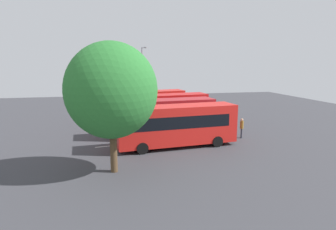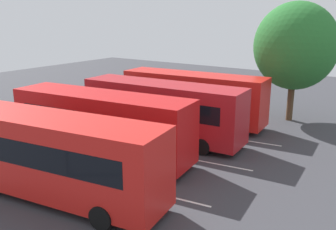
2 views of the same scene
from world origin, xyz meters
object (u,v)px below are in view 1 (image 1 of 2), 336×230
pedestrian (242,126)px  depot_tree (111,91)px  bus_center_right (163,109)px  bus_far_right (145,104)px  bus_far_left (177,124)px  bus_center_left (163,116)px  street_lamp (143,76)px

pedestrian → depot_tree: size_ratio=0.22×
bus_center_right → bus_far_right: bearing=102.0°
bus_far_left → depot_tree: (-5.27, -4.53, 3.31)m
bus_center_left → depot_tree: size_ratio=1.23×
street_lamp → depot_tree: (-4.65, -21.06, 0.09)m
bus_far_left → bus_center_right: bearing=81.2°
bus_center_right → pedestrian: size_ratio=5.54×
bus_center_right → pedestrian: (5.93, -6.84, -0.77)m
pedestrian → bus_center_left: bearing=10.1°
pedestrian → street_lamp: (-7.08, 15.18, 4.00)m
bus_far_right → depot_tree: depot_tree is taller
bus_far_right → depot_tree: bearing=-113.0°
bus_far_left → depot_tree: size_ratio=1.23×
bus_center_right → bus_far_right: same height
depot_tree → bus_center_right: bearing=65.5°
street_lamp → bus_center_right: bearing=6.0°
bus_center_left → pedestrian: bus_center_left is taller
bus_center_right → depot_tree: depot_tree is taller
bus_center_left → bus_center_right: 4.24m
bus_far_right → street_lamp: size_ratio=1.14×
bus_center_left → depot_tree: depot_tree is taller
bus_far_left → street_lamp: (-0.62, 16.53, 3.22)m
bus_far_right → depot_tree: 17.82m
pedestrian → depot_tree: bearing=58.3°
bus_far_right → bus_center_right: bearing=-79.8°
depot_tree → bus_far_right: bearing=75.6°
bus_center_right → depot_tree: size_ratio=1.24×
bus_center_right → street_lamp: street_lamp is taller
bus_far_left → street_lamp: bearing=87.1°
bus_center_left → bus_center_right: (0.85, 4.16, 0.00)m
bus_center_right → pedestrian: bearing=-55.9°
bus_far_left → bus_center_left: bearing=89.5°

